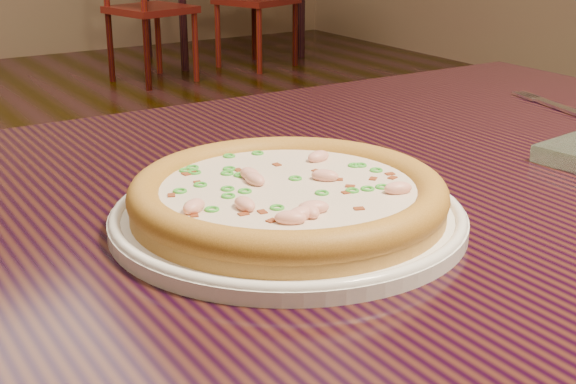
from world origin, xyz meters
TOP-DOWN VIEW (x-y plane):
  - hero_table at (0.04, -0.71)m, footprint 1.20×0.80m
  - plate at (-0.08, -0.76)m, footprint 0.30×0.30m
  - pizza at (-0.08, -0.76)m, footprint 0.27×0.27m
  - fork at (0.45, -0.60)m, footprint 0.06×0.17m
  - chair_c at (1.41, 3.20)m, footprint 0.51×0.51m

SIDE VIEW (x-z plane):
  - chair_c at x=1.41m, z-range -0.04..0.91m
  - hero_table at x=0.04m, z-range 0.28..1.03m
  - fork at x=0.45m, z-range 0.75..0.75m
  - plate at x=-0.08m, z-range 0.75..0.77m
  - pizza at x=-0.08m, z-range 0.76..0.79m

